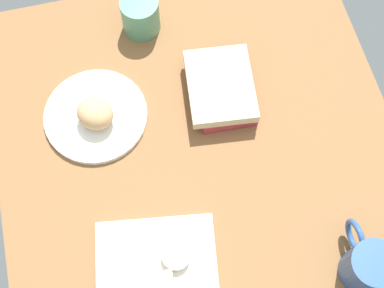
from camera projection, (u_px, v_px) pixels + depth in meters
The scene contains 8 objects.
dining_table at pixel (207, 181), 120.32cm from camera, with size 110.00×90.00×4.00cm, color brown.
round_plate at pixel (96, 116), 123.52cm from camera, with size 23.67×23.67×1.40cm, color white.
scone_pastry at pixel (95, 114), 119.43cm from camera, with size 8.41×7.44×6.38cm, color tan.
square_plate at pixel (157, 278), 109.32cm from camera, with size 24.64×24.64×1.60cm, color silver.
sauce_cup at pixel (176, 256), 108.93cm from camera, with size 5.79×5.79×2.39cm.
book_stack at pixel (221, 87), 123.85cm from camera, with size 21.09×16.83×5.70cm.
coffee_mug at pixel (368, 265), 105.90cm from camera, with size 14.85×9.46×10.28cm.
second_mug at pixel (140, 13), 129.45cm from camera, with size 14.22×9.17×9.52cm.
Camera 1 is at (37.03, -12.38, 116.14)cm, focal length 50.39 mm.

